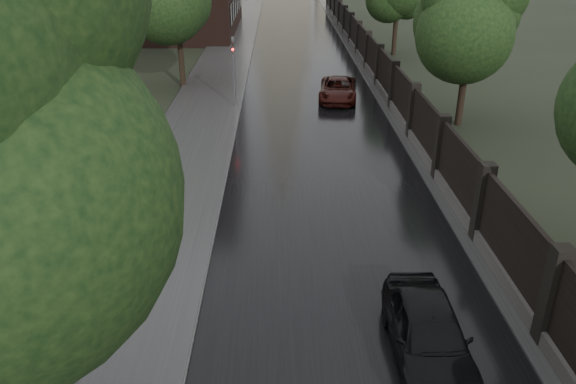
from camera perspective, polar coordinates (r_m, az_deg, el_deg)
The scene contains 7 objects.
fence_right at distance 39.25m, azimuth 8.71°, elevation 12.76°, with size 0.45×75.72×2.70m.
tree_left_far at distance 36.57m, azimuth -11.25°, elevation 18.43°, with size 4.25×4.25×7.39m.
tree_right_b at distance 29.66m, azimuth 18.08°, elevation 15.68°, with size 4.08×4.08×7.01m.
lamp_post at distance 10.44m, azimuth -21.50°, elevation -15.74°, with size 0.25×0.12×5.11m.
traffic_light at distance 31.66m, azimuth -5.54°, elevation 12.57°, with size 0.16×0.32×4.00m.
car_right_near at distance 13.81m, azimuth 14.08°, elevation -13.69°, with size 1.71×4.26×1.45m, color black.
car_right_far at distance 33.85m, azimuth 5.10°, elevation 10.34°, with size 2.13×4.61×1.28m, color black.
Camera 1 is at (-1.84, -5.83, 9.20)m, focal length 35.00 mm.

